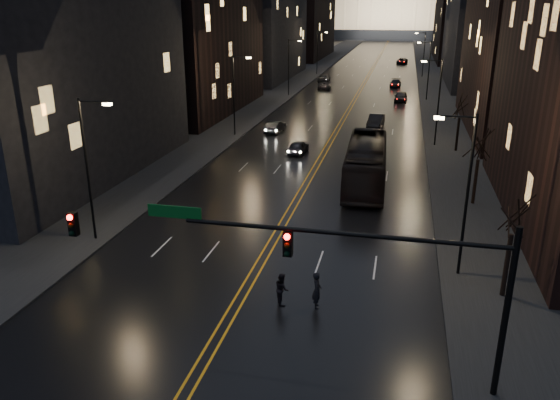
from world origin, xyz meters
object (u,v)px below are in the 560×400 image
Objects in this scene: pedestrian_a at (317,290)px; oncoming_car_a at (298,147)px; bus at (366,163)px; pedestrian_b at (282,289)px; receding_car_a at (376,121)px; traffic_signal at (351,262)px; oncoming_car_b at (275,127)px.

oncoming_car_a is at bearing -0.62° from pedestrian_a.
bus is at bearing -15.62° from pedestrian_a.
receding_car_a is at bearing -28.58° from pedestrian_b.
traffic_signal is at bearing 107.58° from oncoming_car_a.
receding_car_a is (-0.41, 22.97, -1.05)m from bus.
traffic_signal is at bearing -171.56° from pedestrian_a.
oncoming_car_a is 2.06× the size of pedestrian_a.
pedestrian_b is at bearing 76.86° from pedestrian_a.
oncoming_car_a is (-8.41, 33.96, -4.44)m from traffic_signal.
bus is 6.97× the size of pedestrian_a.
pedestrian_a is at bearing 111.45° from oncoming_car_b.
traffic_signal is 44.84m from oncoming_car_b.
bus is at bearing 133.62° from oncoming_car_a.
receding_car_a is at bearing 89.03° from bus.
bus is at bearing 92.50° from traffic_signal.
traffic_signal is 1.31× the size of bus.
pedestrian_a is 1.76m from pedestrian_b.
receding_car_a is at bearing -13.76° from pedestrian_a.
pedestrian_a is (-0.47, -43.21, 0.16)m from receding_car_a.
oncoming_car_b is at bearing 2.92° from pedestrian_a.
oncoming_car_a is 9.83m from oncoming_car_b.
traffic_signal is at bearing -168.94° from pedestrian_b.
bus is (-1.10, 25.24, -3.26)m from traffic_signal.
traffic_signal is 35.26m from oncoming_car_a.
pedestrian_a reaches higher than pedestrian_b.
pedestrian_b is (-2.63, -20.24, -1.02)m from bus.
pedestrian_b is (-1.75, 0.00, -0.13)m from pedestrian_a.
pedestrian_b reaches higher than receding_car_a.
oncoming_car_b is (-12.84, 42.73, -4.41)m from traffic_signal.
traffic_signal reaches higher than pedestrian_b.
bus reaches higher than receding_car_a.
oncoming_car_a is (-7.30, 8.72, -1.17)m from bus.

